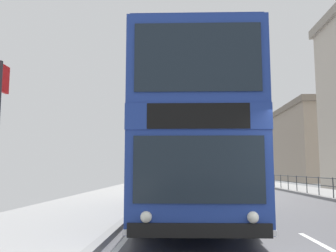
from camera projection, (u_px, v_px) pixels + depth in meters
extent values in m
cube|color=silver|center=(317.00, 242.00, 7.42)|extent=(0.12, 2.00, 0.00)
cube|color=silver|center=(264.00, 214.00, 12.18)|extent=(0.12, 2.00, 0.00)
cube|color=silver|center=(241.00, 201.00, 16.94)|extent=(0.12, 2.00, 0.00)
cube|color=silver|center=(228.00, 194.00, 21.71)|extent=(0.12, 2.00, 0.00)
cube|color=silver|center=(220.00, 190.00, 26.47)|extent=(0.12, 2.00, 0.00)
cube|color=silver|center=(214.00, 187.00, 31.23)|extent=(0.12, 2.00, 0.00)
cube|color=silver|center=(210.00, 185.00, 35.99)|extent=(0.12, 2.00, 0.00)
cube|color=silver|center=(207.00, 183.00, 40.76)|extent=(0.12, 2.00, 0.00)
cube|color=silver|center=(204.00, 182.00, 45.52)|extent=(0.12, 2.00, 0.00)
cube|color=silver|center=(202.00, 180.00, 50.28)|extent=(0.12, 2.00, 0.00)
cube|color=silver|center=(200.00, 180.00, 55.04)|extent=(0.12, 2.00, 0.00)
cube|color=navy|center=(189.00, 177.00, 11.27)|extent=(2.69, 10.21, 1.81)
cube|color=navy|center=(189.00, 140.00, 11.41)|extent=(2.70, 10.26, 0.47)
cube|color=navy|center=(189.00, 107.00, 11.53)|extent=(2.69, 10.21, 1.65)
cube|color=navy|center=(189.00, 80.00, 11.64)|extent=(2.60, 9.91, 0.08)
cube|color=#19232D|center=(199.00, 169.00, 6.23)|extent=(2.26, 0.06, 1.16)
cube|color=black|center=(198.00, 116.00, 6.34)|extent=(1.80, 0.05, 0.45)
cube|color=#19232D|center=(198.00, 57.00, 6.47)|extent=(2.26, 0.06, 1.25)
cube|color=black|center=(199.00, 230.00, 6.10)|extent=(2.44, 0.11, 0.24)
cube|color=silver|center=(190.00, 204.00, 11.17)|extent=(2.71, 10.26, 0.10)
cube|color=#19232D|center=(230.00, 168.00, 11.52)|extent=(0.11, 7.94, 0.94)
cube|color=#19232D|center=(230.00, 104.00, 11.51)|extent=(0.13, 9.16, 0.99)
cube|color=#19232D|center=(148.00, 168.00, 11.59)|extent=(0.11, 7.94, 0.94)
cube|color=#19232D|center=(148.00, 104.00, 11.58)|extent=(0.13, 9.16, 0.99)
sphere|color=white|center=(253.00, 217.00, 6.10)|extent=(0.20, 0.20, 0.20)
sphere|color=white|center=(146.00, 217.00, 6.14)|extent=(0.20, 0.20, 0.20)
cube|color=#19232D|center=(258.00, 186.00, 7.51)|extent=(0.03, 0.90, 1.55)
cylinder|color=black|center=(248.00, 211.00, 8.28)|extent=(0.31, 1.04, 1.04)
cylinder|color=black|center=(140.00, 211.00, 8.35)|extent=(0.31, 1.04, 1.04)
cylinder|color=black|center=(218.00, 194.00, 14.32)|extent=(0.31, 1.04, 1.04)
cylinder|color=black|center=(156.00, 194.00, 14.38)|extent=(0.31, 1.04, 1.04)
cylinder|color=#2D3338|center=(333.00, 188.00, 17.31)|extent=(0.05, 0.05, 0.96)
cylinder|color=#2D3338|center=(319.00, 186.00, 19.14)|extent=(0.05, 0.05, 0.96)
cylinder|color=#2D3338|center=(307.00, 185.00, 20.98)|extent=(0.05, 0.05, 0.96)
cylinder|color=#2D3338|center=(297.00, 183.00, 22.82)|extent=(0.05, 0.05, 0.96)
cylinder|color=#2D3338|center=(288.00, 182.00, 24.65)|extent=(0.05, 0.05, 0.96)
cylinder|color=#2D3338|center=(281.00, 181.00, 26.49)|extent=(0.05, 0.05, 0.96)
cylinder|color=#2D3338|center=(274.00, 181.00, 28.33)|extent=(0.05, 0.05, 0.96)
cylinder|color=#2D3338|center=(269.00, 180.00, 30.16)|extent=(0.05, 0.05, 0.96)
cylinder|color=#2D3338|center=(264.00, 179.00, 32.00)|extent=(0.05, 0.05, 0.96)
cylinder|color=#2D3338|center=(259.00, 179.00, 33.84)|extent=(0.05, 0.05, 0.96)
cylinder|color=#2D3338|center=(255.00, 178.00, 35.68)|extent=(0.05, 0.05, 0.96)
cylinder|color=#2D3338|center=(306.00, 177.00, 21.03)|extent=(0.04, 29.63, 0.04)
cylinder|color=#2D3338|center=(307.00, 184.00, 20.99)|extent=(0.04, 29.63, 0.04)
cube|color=red|center=(0.00, 77.00, 4.64)|extent=(0.04, 0.44, 0.36)
cylinder|color=#423328|center=(255.00, 158.00, 42.76)|extent=(0.33, 0.33, 5.35)
cylinder|color=#423328|center=(260.00, 143.00, 43.50)|extent=(1.44, 1.17, 1.34)
cylinder|color=#423328|center=(260.00, 145.00, 42.35)|extent=(1.03, 1.27, 1.74)
cylinder|color=#423328|center=(252.00, 142.00, 43.52)|extent=(0.44, 1.10, 0.71)
cylinder|color=#423328|center=(253.00, 135.00, 42.41)|extent=(0.74, 1.44, 0.88)
cylinder|color=#423328|center=(251.00, 150.00, 42.79)|extent=(1.10, 0.33, 0.80)
cylinder|color=#423328|center=(258.00, 145.00, 43.71)|extent=(1.08, 1.66, 1.28)
cylinder|color=#423328|center=(256.00, 142.00, 43.45)|extent=(0.67, 1.03, 1.26)
cube|color=gray|center=(328.00, 146.00, 45.92)|extent=(10.67, 15.03, 8.83)
cube|color=#6D6357|center=(326.00, 109.00, 46.49)|extent=(11.10, 15.63, 0.70)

